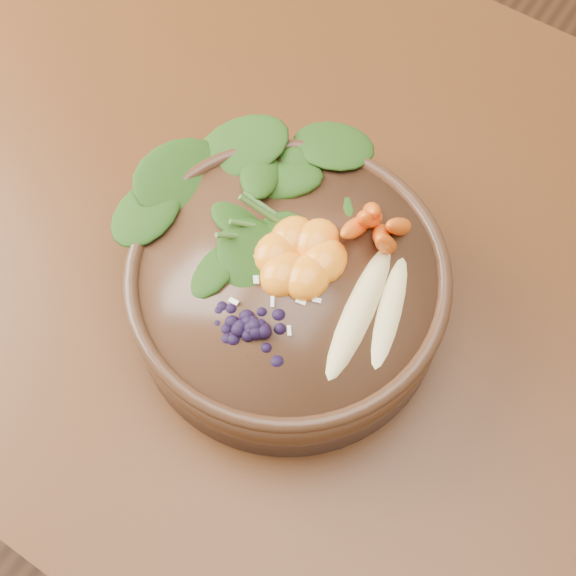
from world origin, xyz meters
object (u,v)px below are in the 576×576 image
object	(u,v)px
banana_halves	(376,304)
mandarin_cluster	(300,249)
dining_table	(383,316)
stoneware_bowl	(288,292)
kale_heap	(277,188)
blueberry_pile	(256,318)
carrot_cluster	(385,208)

from	to	relation	value
banana_halves	mandarin_cluster	bearing A→B (deg)	170.25
dining_table	mandarin_cluster	bearing A→B (deg)	-136.11
mandarin_cluster	banana_halves	bearing A→B (deg)	-5.90
stoneware_bowl	kale_heap	bearing A→B (deg)	130.72
banana_halves	mandarin_cluster	world-z (taller)	mandarin_cluster
stoneware_bowl	banana_halves	bearing A→B (deg)	6.59
stoneware_bowl	banana_halves	world-z (taller)	banana_halves
blueberry_pile	dining_table	bearing A→B (deg)	66.80
carrot_cluster	mandarin_cluster	bearing A→B (deg)	-129.81
kale_heap	mandarin_cluster	world-z (taller)	kale_heap
dining_table	kale_heap	bearing A→B (deg)	-167.47
kale_heap	blueberry_pile	world-z (taller)	kale_heap
kale_heap	banana_halves	bearing A→B (deg)	-19.70
dining_table	carrot_cluster	xyz separation A→B (m)	(-0.02, -0.00, 0.23)
dining_table	stoneware_bowl	distance (m)	0.18
dining_table	stoneware_bowl	xyz separation A→B (m)	(-0.08, -0.09, 0.14)
blueberry_pile	banana_halves	bearing A→B (deg)	42.33
stoneware_bowl	kale_heap	world-z (taller)	kale_heap
stoneware_bowl	mandarin_cluster	xyz separation A→B (m)	(0.00, 0.02, 0.06)
dining_table	kale_heap	distance (m)	0.25
dining_table	mandarin_cluster	size ratio (longest dim) A/B	15.36
carrot_cluster	banana_halves	world-z (taller)	carrot_cluster
carrot_cluster	kale_heap	bearing A→B (deg)	-169.49
carrot_cluster	stoneware_bowl	bearing A→B (deg)	-123.69
carrot_cluster	mandarin_cluster	distance (m)	0.09
mandarin_cluster	carrot_cluster	bearing A→B (deg)	54.04
dining_table	carrot_cluster	world-z (taller)	carrot_cluster
mandarin_cluster	stoneware_bowl	bearing A→B (deg)	-92.49
stoneware_bowl	banana_halves	xyz separation A→B (m)	(0.09, 0.01, 0.06)
dining_table	kale_heap	xyz separation A→B (m)	(-0.13, -0.03, 0.21)
dining_table	banana_halves	distance (m)	0.21
stoneware_bowl	banana_halves	distance (m)	0.11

